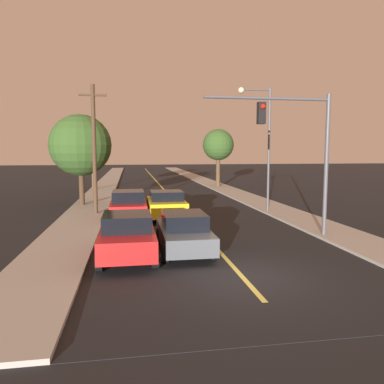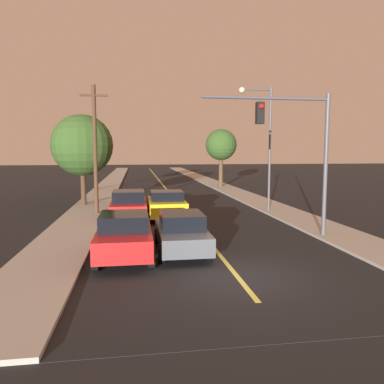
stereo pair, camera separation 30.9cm
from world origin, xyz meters
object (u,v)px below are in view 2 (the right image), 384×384
utility_pole_left (95,147)px  tree_left_near (82,145)px  traffic_signal_mast (298,139)px  tree_right_near (221,145)px  tree_left_far (95,144)px  car_near_lane_second (166,205)px  car_outer_lane_front (124,235)px  car_near_lane_front (181,232)px  car_outer_lane_second (129,204)px  streetlamp_right (263,133)px

utility_pole_left → tree_left_near: bearing=108.3°
traffic_signal_mast → tree_left_near: 15.50m
traffic_signal_mast → tree_right_near: size_ratio=1.02×
tree_left_near → tree_left_far: 10.94m
car_near_lane_second → tree_left_far: size_ratio=0.64×
tree_left_near → car_outer_lane_front: bearing=-76.7°
car_near_lane_second → tree_right_near: 19.54m
utility_pole_left → car_near_lane_front: bearing=-66.0°
car_near_lane_front → car_outer_lane_front: (-2.10, -0.59, 0.08)m
car_outer_lane_second → traffic_signal_mast: bearing=-40.1°
traffic_signal_mast → streetlamp_right: bearing=83.3°
streetlamp_right → traffic_signal_mast: bearing=-96.7°
car_near_lane_front → tree_left_near: tree_left_near is taller
tree_left_far → tree_right_near: bearing=4.1°
tree_left_near → traffic_signal_mast: bearing=-47.5°
utility_pole_left → tree_left_far: bearing=95.8°
streetlamp_right → tree_left_far: (-11.53, 15.57, -0.43)m
car_near_lane_front → tree_left_far: 24.72m
tree_left_far → utility_pole_left: bearing=-84.2°
car_near_lane_second → traffic_signal_mast: bearing=-46.6°
tree_left_far → streetlamp_right: bearing=-53.5°
utility_pole_left → tree_left_near: (-1.26, 3.79, 0.16)m
utility_pole_left → tree_left_near: utility_pole_left is taller
streetlamp_right → tree_left_near: size_ratio=1.21×
car_near_lane_second → car_outer_lane_front: car_outer_lane_front is taller
traffic_signal_mast → utility_pole_left: utility_pole_left is taller
car_near_lane_second → tree_right_near: (7.19, 17.80, 3.63)m
utility_pole_left → traffic_signal_mast: bearing=-39.7°
car_outer_lane_second → tree_left_far: size_ratio=0.75×
car_near_lane_second → tree_left_far: (-5.54, 16.89, 3.66)m
car_outer_lane_front → utility_pole_left: (-1.94, 9.66, 3.20)m
streetlamp_right → tree_right_near: 16.53m
car_near_lane_second → car_outer_lane_second: bearing=162.5°
tree_left_near → tree_right_near: size_ratio=1.03×
car_near_lane_second → tree_left_far: tree_left_far is taller
car_near_lane_second → tree_left_near: size_ratio=0.62×
car_near_lane_second → car_outer_lane_front: bearing=-105.6°
utility_pole_left → tree_left_far: (-1.51, 14.73, 0.44)m
car_near_lane_front → traffic_signal_mast: bearing=15.4°
tree_left_far → tree_right_near: size_ratio=1.01×
car_near_lane_second → tree_left_near: tree_left_near is taller
car_outer_lane_second → tree_right_near: (9.28, 17.14, 3.65)m
traffic_signal_mast → utility_pole_left: bearing=140.3°
car_near_lane_second → traffic_signal_mast: (5.18, -5.48, 3.50)m
car_outer_lane_front → tree_left_far: bearing=98.0°
car_near_lane_front → car_near_lane_second: bearing=90.0°
tree_right_near → car_outer_lane_second: bearing=-118.4°
car_near_lane_front → car_near_lane_second: size_ratio=1.13×
traffic_signal_mast → car_outer_lane_second: bearing=139.9°
traffic_signal_mast → tree_right_near: 23.37m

